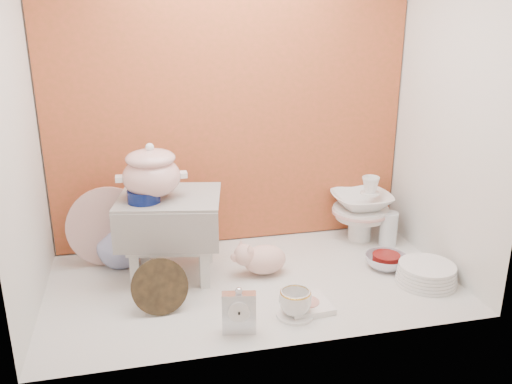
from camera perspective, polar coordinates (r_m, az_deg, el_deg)
The scene contains 17 objects.
ground at distance 2.44m, azimuth -0.36°, elevation -9.56°, with size 1.80×1.80×0.00m, color silver.
niche_shell at distance 2.33m, azimuth -1.40°, elevation 13.17°, with size 1.86×1.03×1.53m.
step_stool at distance 2.46m, azimuth -8.97°, elevation -4.61°, with size 0.44×0.38×0.38m, color silver, non-canonical shape.
soup_tureen at distance 2.33m, azimuth -11.08°, elevation 2.21°, with size 0.29×0.29×0.25m, color white, non-canonical shape.
cobalt_bowl at distance 2.33m, azimuth -11.84°, elevation -0.41°, with size 0.14×0.14×0.05m, color #0A164E.
floral_platter at distance 2.62m, azimuth -15.46°, elevation -3.56°, with size 0.38×0.05×0.38m, color silver, non-canonical shape.
blue_white_vase at distance 2.63m, azimuth -14.28°, elevation -5.23°, with size 0.22×0.22×0.23m, color white.
lacquer_tray at distance 2.21m, azimuth -10.20°, elevation -9.89°, with size 0.23×0.10×0.22m, color black, non-canonical shape.
mantel_clock at distance 2.05m, azimuth -1.82°, elevation -12.50°, with size 0.13×0.04×0.19m, color silver.
plush_pig at distance 2.48m, azimuth 0.91°, elevation -7.14°, with size 0.25×0.18×0.15m, color beige.
teacup_saucer at distance 2.20m, azimuth 4.17°, elevation -12.87°, with size 0.15×0.15×0.01m, color white.
gold_rim_teacup at distance 2.17m, azimuth 4.20°, elevation -11.60°, with size 0.13×0.13×0.10m, color white.
lattice_dish at distance 2.26m, azimuth 5.48°, elevation -11.85°, with size 0.18×0.18×0.03m, color white.
dinner_plate_stack at distance 2.53m, azimuth 17.68°, elevation -8.26°, with size 0.27×0.27×0.09m, color white.
crystal_bowl at distance 2.63m, azimuth 13.65°, elevation -7.19°, with size 0.20×0.20×0.06m, color silver.
clear_glass_vase at distance 2.85m, azimuth 13.92°, elevation -3.84°, with size 0.09×0.09×0.18m, color silver.
porcelain_tower at distance 2.86m, azimuth 11.10°, elevation -1.72°, with size 0.30×0.30×0.35m, color white, non-canonical shape.
Camera 1 is at (-0.47, -2.09, 1.16)m, focal length 37.60 mm.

